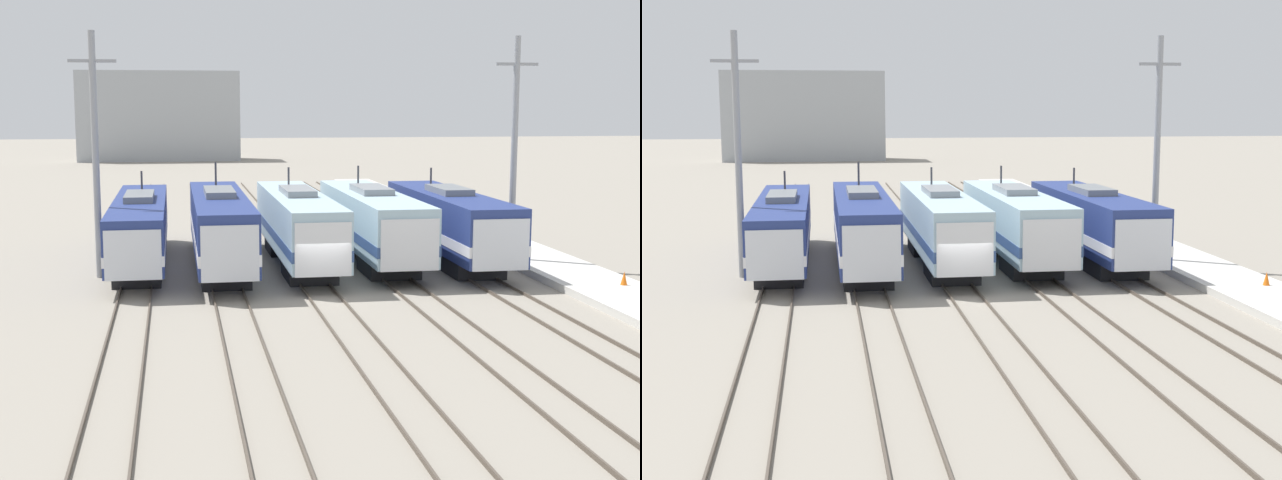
{
  "view_description": "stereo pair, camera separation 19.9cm",
  "coord_description": "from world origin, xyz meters",
  "views": [
    {
      "loc": [
        -6.57,
        -39.53,
        8.71
      ],
      "look_at": [
        0.1,
        1.38,
        2.42
      ],
      "focal_mm": 50.0,
      "sensor_mm": 36.0,
      "label": 1
    },
    {
      "loc": [
        -6.37,
        -39.57,
        8.71
      ],
      "look_at": [
        0.1,
        1.38,
        2.42
      ],
      "focal_mm": 50.0,
      "sensor_mm": 36.0,
      "label": 2
    }
  ],
  "objects": [
    {
      "name": "depot_building",
      "position": [
        -8.84,
        105.29,
        7.0
      ],
      "size": [
        25.08,
        8.67,
        13.99
      ],
      "color": "#9EA3A8",
      "rests_on": "ground_plane"
    },
    {
      "name": "rail_pair_center",
      "position": [
        0.0,
        0.0,
        0.07
      ],
      "size": [
        1.51,
        120.0,
        0.15
      ],
      "color": "#4C4238",
      "rests_on": "ground_plane"
    },
    {
      "name": "catenary_tower_right",
      "position": [
        11.55,
        6.39,
        6.36
      ],
      "size": [
        2.34,
        0.35,
        12.35
      ],
      "color": "gray",
      "rests_on": "ground_plane"
    },
    {
      "name": "catenary_tower_left",
      "position": [
        -10.48,
        6.39,
        6.36
      ],
      "size": [
        2.34,
        0.35,
        12.35
      ],
      "color": "gray",
      "rests_on": "ground_plane"
    },
    {
      "name": "locomotive_center_left",
      "position": [
        -4.26,
        7.7,
        2.2
      ],
      "size": [
        2.84,
        17.68,
        5.48
      ],
      "color": "black",
      "rests_on": "ground_plane"
    },
    {
      "name": "ground_plane",
      "position": [
        0.0,
        0.0,
        0.0
      ],
      "size": [
        400.0,
        400.0,
        0.0
      ],
      "primitive_type": "plane",
      "color": "gray"
    },
    {
      "name": "rail_pair_far_right",
      "position": [
        8.52,
        0.0,
        0.07
      ],
      "size": [
        1.5,
        120.0,
        0.15
      ],
      "color": "#4C4238",
      "rests_on": "ground_plane"
    },
    {
      "name": "locomotive_center",
      "position": [
        0.0,
        8.0,
        2.18
      ],
      "size": [
        2.89,
        17.24,
        5.11
      ],
      "color": "#232326",
      "rests_on": "ground_plane"
    },
    {
      "name": "locomotive_center_right",
      "position": [
        4.26,
        8.42,
        2.17
      ],
      "size": [
        3.12,
        16.86,
        5.13
      ],
      "color": "#232326",
      "rests_on": "ground_plane"
    },
    {
      "name": "rail_pair_far_left",
      "position": [
        -8.52,
        0.0,
        0.07
      ],
      "size": [
        1.5,
        120.0,
        0.15
      ],
      "color": "#4C4238",
      "rests_on": "ground_plane"
    },
    {
      "name": "platform",
      "position": [
        13.24,
        0.0,
        0.19
      ],
      "size": [
        4.0,
        120.0,
        0.37
      ],
      "color": "beige",
      "rests_on": "ground_plane"
    },
    {
      "name": "traffic_cone",
      "position": [
        14.08,
        -1.45,
        0.69
      ],
      "size": [
        0.32,
        0.32,
        0.64
      ],
      "color": "orange",
      "rests_on": "platform"
    },
    {
      "name": "rail_pair_center_right",
      "position": [
        4.26,
        0.0,
        0.07
      ],
      "size": [
        1.51,
        120.0,
        0.15
      ],
      "color": "#4C4238",
      "rests_on": "ground_plane"
    },
    {
      "name": "locomotive_far_right",
      "position": [
        8.52,
        7.7,
        2.16
      ],
      "size": [
        3.05,
        16.51,
        5.02
      ],
      "color": "black",
      "rests_on": "ground_plane"
    },
    {
      "name": "locomotive_far_left",
      "position": [
        -8.52,
        9.1,
        2.05
      ],
      "size": [
        2.8,
        18.5,
        4.89
      ],
      "color": "black",
      "rests_on": "ground_plane"
    },
    {
      "name": "rail_pair_center_left",
      "position": [
        -4.26,
        0.0,
        0.07
      ],
      "size": [
        1.51,
        120.0,
        0.15
      ],
      "color": "#4C4238",
      "rests_on": "ground_plane"
    }
  ]
}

